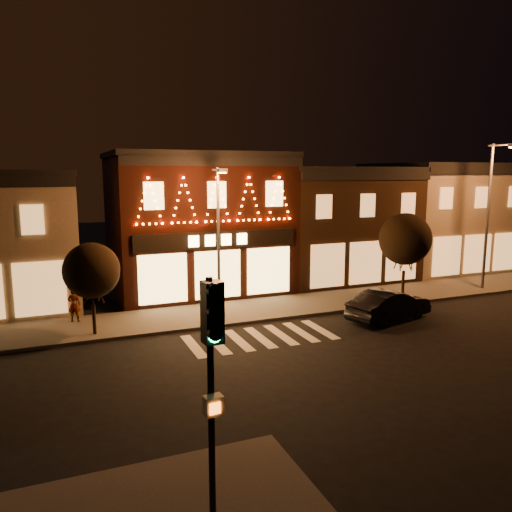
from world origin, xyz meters
TOP-DOWN VIEW (x-y plane):
  - ground at (0.00, 0.00)m, footprint 120.00×120.00m
  - sidewalk_far at (2.00, 8.00)m, footprint 44.00×4.00m
  - building_pulp at (0.00, 13.98)m, footprint 10.20×8.34m
  - building_right_a at (9.50, 13.99)m, footprint 9.20×8.28m
  - building_right_b at (18.50, 13.99)m, footprint 9.20×8.28m
  - traffic_signal_near at (-5.54, -6.91)m, footprint 0.38×0.53m
  - streetlamp_mid at (-0.67, 7.61)m, footprint 0.56×1.66m
  - streetlamp_right at (16.02, 6.81)m, footprint 0.73×1.99m
  - tree_left at (-6.72, 6.80)m, footprint 2.43×2.43m
  - tree_right at (9.89, 6.83)m, footprint 2.88×2.88m
  - dark_sedan at (6.85, 4.02)m, footprint 4.90×2.72m
  - pedestrian at (-7.43, 9.08)m, footprint 0.70×0.57m

SIDE VIEW (x-z plane):
  - ground at x=0.00m, z-range 0.00..0.00m
  - sidewalk_far at x=2.00m, z-range 0.00..0.15m
  - dark_sedan at x=6.85m, z-range 0.00..1.53m
  - pedestrian at x=-7.43m, z-range 0.15..1.79m
  - tree_left at x=-6.72m, z-range 0.96..5.02m
  - tree_right at x=9.89m, z-range 1.11..5.93m
  - traffic_signal_near at x=-5.54m, z-range 1.20..6.31m
  - building_right_a at x=9.50m, z-range 0.01..7.51m
  - building_right_b at x=18.50m, z-range 0.01..7.81m
  - building_pulp at x=0.00m, z-range 0.01..8.31m
  - streetlamp_mid at x=-0.67m, z-range 0.78..8.02m
  - streetlamp_right at x=16.02m, z-range 0.90..9.57m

